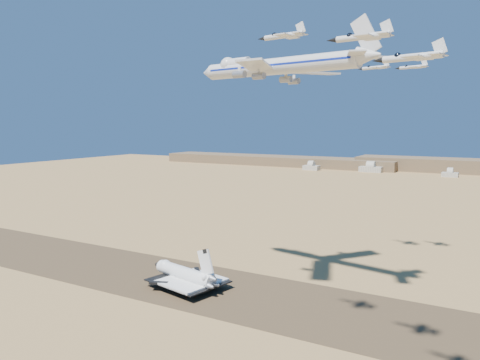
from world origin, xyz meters
The scene contains 14 objects.
ground centered at (0.00, 0.00, 0.00)m, with size 1200.00×1200.00×0.00m, color #AF834D.
runway centered at (0.00, 0.00, 0.03)m, with size 600.00×50.00×0.06m, color #493924.
ridgeline centered at (65.32, 527.31, 7.63)m, with size 960.00×90.00×18.00m.
hangars centered at (-64.00, 478.43, 4.83)m, with size 200.50×29.50×30.00m.
shuttle centered at (-12.80, -4.35, 4.97)m, with size 37.57×28.23×18.50m.
carrier_747 centered at (19.19, 9.91, 87.89)m, with size 79.35×60.38×19.69m.
crew_a centered at (-5.69, -11.23, 0.90)m, with size 0.61×0.40×1.67m, color #E0490D.
crew_b centered at (-4.85, -14.06, 1.01)m, with size 0.92×0.53×1.89m, color #E0490D.
crew_c centered at (-2.78, -11.29, 0.98)m, with size 1.08×0.55×1.84m, color #E0490D.
chase_jet_a centered at (45.90, -39.24, 89.26)m, with size 14.72×8.18×3.68m.
chase_jet_b centered at (68.94, -48.08, 85.61)m, with size 15.44×8.46×3.85m.
chase_jet_c centered at (81.78, -60.62, 78.88)m, with size 14.16×8.11×3.58m.
chase_jet_d centered at (44.75, 62.18, 91.33)m, with size 15.33×8.91×3.90m.
chase_jet_e centered at (59.88, 68.09, 91.30)m, with size 14.82×8.51×3.75m.
Camera 1 is at (98.18, -153.55, 66.77)m, focal length 35.00 mm.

